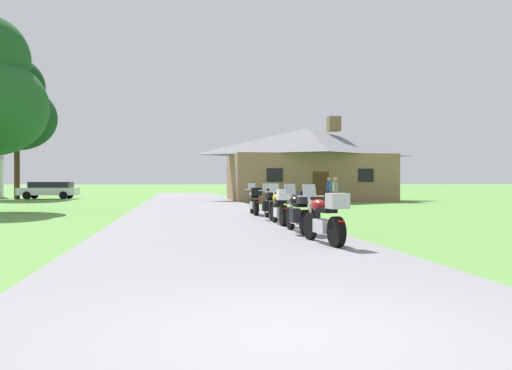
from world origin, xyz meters
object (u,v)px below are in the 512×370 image
motorcycle_red_nearest_to_camera (325,218)px  motorcycle_yellow_third_in_row (280,207)px  motorcycle_black_fourth_in_row (271,204)px  bystander_blue_shirt_near_lodge (329,189)px  tree_left_far (17,108)px  parked_white_suv_far_left (49,189)px  bystander_gray_shirt_beside_signpost (335,190)px  motorcycle_white_farthest_in_row (254,201)px  motorcycle_black_second_in_row (300,212)px

motorcycle_red_nearest_to_camera → motorcycle_yellow_third_in_row: same height
motorcycle_black_fourth_in_row → bystander_blue_shirt_near_lodge: bystander_blue_shirt_near_lodge is taller
bystander_blue_shirt_near_lodge → tree_left_far: bearing=-119.3°
motorcycle_yellow_third_in_row → motorcycle_black_fourth_in_row: 2.41m
motorcycle_red_nearest_to_camera → parked_white_suv_far_left: (-13.51, 33.45, 0.16)m
bystander_gray_shirt_beside_signpost → tree_left_far: bearing=-124.8°
bystander_gray_shirt_beside_signpost → motorcycle_white_farthest_in_row: bearing=-36.5°
bystander_gray_shirt_beside_signpost → bystander_blue_shirt_near_lodge: bearing=171.0°
motorcycle_red_nearest_to_camera → bystander_blue_shirt_near_lodge: 21.87m
parked_white_suv_far_left → bystander_gray_shirt_beside_signpost: bearing=-124.6°
motorcycle_red_nearest_to_camera → bystander_gray_shirt_beside_signpost: bystander_gray_shirt_beside_signpost is taller
bystander_blue_shirt_near_lodge → tree_left_far: (-22.45, 12.73, 6.43)m
motorcycle_yellow_third_in_row → motorcycle_white_farthest_in_row: same height
motorcycle_yellow_third_in_row → tree_left_far: tree_left_far is taller
motorcycle_black_fourth_in_row → bystander_gray_shirt_beside_signpost: (5.70, 10.40, 0.34)m
motorcycle_white_farthest_in_row → parked_white_suv_far_left: 26.88m
motorcycle_yellow_third_in_row → motorcycle_white_farthest_in_row: size_ratio=1.00×
motorcycle_black_second_in_row → parked_white_suv_far_left: 33.83m
motorcycle_black_fourth_in_row → parked_white_suv_far_left: 29.27m
bystander_blue_shirt_near_lodge → motorcycle_black_second_in_row: bearing=-18.8°
motorcycle_yellow_third_in_row → tree_left_far: (-16.11, 28.47, 6.76)m
motorcycle_red_nearest_to_camera → tree_left_far: size_ratio=0.18×
motorcycle_white_farthest_in_row → bystander_blue_shirt_near_lodge: size_ratio=1.24×
bystander_gray_shirt_beside_signpost → parked_white_suv_far_left: (-19.39, 15.47, -0.17)m
motorcycle_black_fourth_in_row → tree_left_far: size_ratio=0.18×
motorcycle_white_farthest_in_row → bystander_gray_shirt_beside_signpost: bystander_gray_shirt_beside_signpost is taller
bystander_blue_shirt_near_lodge → parked_white_suv_far_left: bystander_blue_shirt_near_lodge is taller
motorcycle_red_nearest_to_camera → parked_white_suv_far_left: size_ratio=0.44×
motorcycle_black_fourth_in_row → tree_left_far: 31.46m
bystander_gray_shirt_beside_signpost → motorcycle_black_second_in_row: bearing=-19.9°
motorcycle_red_nearest_to_camera → bystander_blue_shirt_near_lodge: size_ratio=1.23×
bystander_gray_shirt_beside_signpost → tree_left_far: size_ratio=0.15×
motorcycle_red_nearest_to_camera → parked_white_suv_far_left: 36.07m
motorcycle_black_fourth_in_row → bystander_gray_shirt_beside_signpost: bearing=63.0°
motorcycle_white_farthest_in_row → bystander_gray_shirt_beside_signpost: 9.78m
bystander_gray_shirt_beside_signpost → parked_white_suv_far_left: bystander_gray_shirt_beside_signpost is taller
motorcycle_black_fourth_in_row → bystander_gray_shirt_beside_signpost: 11.86m
tree_left_far → motorcycle_yellow_third_in_row: bearing=-60.5°
motorcycle_red_nearest_to_camera → motorcycle_yellow_third_in_row: size_ratio=1.00×
motorcycle_yellow_third_in_row → tree_left_far: 33.40m
bystander_gray_shirt_beside_signpost → motorcycle_yellow_third_in_row: bearing=-23.8°
motorcycle_black_fourth_in_row → motorcycle_white_farthest_in_row: 2.62m
bystander_gray_shirt_beside_signpost → motorcycle_black_fourth_in_row: bearing=-28.0°
motorcycle_black_fourth_in_row → tree_left_far: tree_left_far is taller
motorcycle_white_farthest_in_row → bystander_gray_shirt_beside_signpost: (5.90, 7.79, 0.33)m
motorcycle_black_fourth_in_row → parked_white_suv_far_left: (-13.69, 25.87, 0.17)m
motorcycle_black_second_in_row → tree_left_far: (-16.10, 31.20, 6.77)m
bystander_gray_shirt_beside_signpost → motorcycle_red_nearest_to_camera: bearing=-17.4°
motorcycle_black_fourth_in_row → bystander_blue_shirt_near_lodge: 14.71m
motorcycle_black_fourth_in_row → bystander_gray_shirt_beside_signpost: bystander_gray_shirt_beside_signpost is taller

